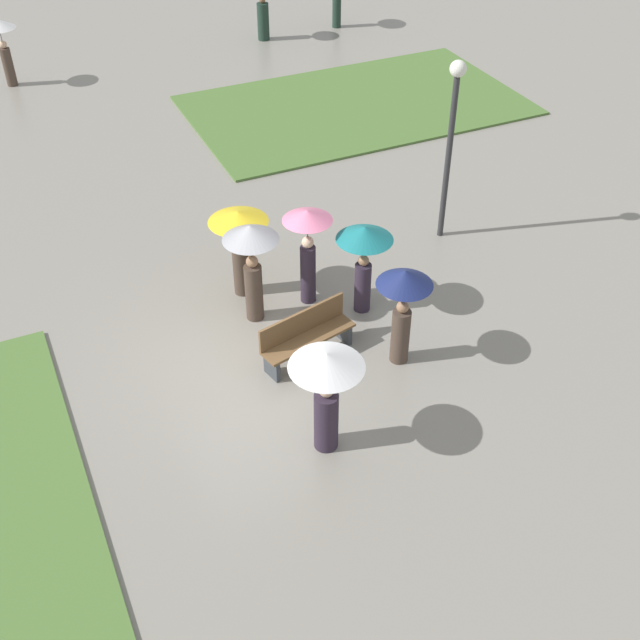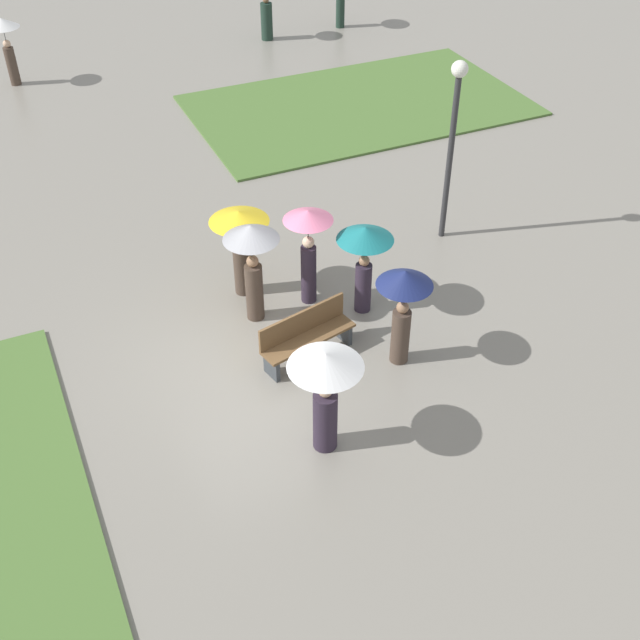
{
  "view_description": "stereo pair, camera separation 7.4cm",
  "coord_description": "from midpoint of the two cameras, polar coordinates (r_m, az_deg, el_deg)",
  "views": [
    {
      "loc": [
        -3.27,
        -9.99,
        9.17
      ],
      "look_at": [
        1.11,
        -0.5,
        0.81
      ],
      "focal_mm": 45.0,
      "sensor_mm": 36.0,
      "label": 1
    },
    {
      "loc": [
        -3.2,
        -10.02,
        9.17
      ],
      "look_at": [
        1.11,
        -0.5,
        0.81
      ],
      "focal_mm": 45.0,
      "sensor_mm": 36.0,
      "label": 2
    }
  ],
  "objects": [
    {
      "name": "lone_walker_far_path",
      "position": [
        25.31,
        -21.81,
        18.18
      ],
      "size": [
        0.93,
        0.93,
        1.89
      ],
      "rotation": [
        0.0,
        0.0,
        4.72
      ],
      "color": "#47382D",
      "rests_on": "ground_plane"
    },
    {
      "name": "ground_plane",
      "position": [
        13.96,
        -5.16,
        -2.62
      ],
      "size": [
        90.0,
        90.0,
        0.0
      ],
      "primitive_type": "plane",
      "color": "gray"
    },
    {
      "name": "crowd_person_white",
      "position": [
        11.5,
        0.27,
        -4.37
      ],
      "size": [
        1.11,
        1.11,
        1.84
      ],
      "rotation": [
        0.0,
        0.0,
        5.75
      ],
      "color": "#2D2333",
      "rests_on": "ground_plane"
    },
    {
      "name": "crowd_person_navy",
      "position": [
        13.07,
        5.8,
        1.68
      ],
      "size": [
        0.94,
        0.94,
        1.86
      ],
      "rotation": [
        0.0,
        0.0,
        1.98
      ],
      "color": "#47382D",
      "rests_on": "ground_plane"
    },
    {
      "name": "park_bench",
      "position": [
        13.63,
        -1.15,
        -1.05
      ],
      "size": [
        1.79,
        0.81,
        0.9
      ],
      "rotation": [
        0.0,
        0.0,
        0.23
      ],
      "color": "brown",
      "rests_on": "ground_plane"
    },
    {
      "name": "lamp_post",
      "position": [
        16.04,
        9.22,
        13.46
      ],
      "size": [
        0.32,
        0.32,
        3.76
      ],
      "color": "#2D2D30",
      "rests_on": "ground_plane"
    },
    {
      "name": "lawn_patch_far",
      "position": [
        22.83,
        2.5,
        15.02
      ],
      "size": [
        8.99,
        5.33,
        0.06
      ],
      "color": "#4C7033",
      "rests_on": "ground_plane"
    },
    {
      "name": "lone_walker_mid_plaza",
      "position": [
        27.39,
        -4.2,
        21.6
      ],
      "size": [
        0.91,
        0.91,
        1.89
      ],
      "rotation": [
        0.0,
        0.0,
        2.58
      ],
      "color": "#1E3328",
      "rests_on": "ground_plane"
    },
    {
      "name": "crowd_person_teal",
      "position": [
        14.18,
        3.01,
        5.12
      ],
      "size": [
        1.02,
        1.02,
        1.78
      ],
      "rotation": [
        0.0,
        0.0,
        3.78
      ],
      "color": "#2D2333",
      "rests_on": "ground_plane"
    },
    {
      "name": "crowd_person_yellow",
      "position": [
        14.71,
        -5.91,
        6.12
      ],
      "size": [
        1.1,
        1.1,
        1.77
      ],
      "rotation": [
        0.0,
        0.0,
        6.25
      ],
      "color": "#47382D",
      "rests_on": "ground_plane"
    },
    {
      "name": "crowd_person_grey",
      "position": [
        13.96,
        -5.06,
        4.88
      ],
      "size": [
        0.99,
        0.99,
        1.97
      ],
      "rotation": [
        0.0,
        0.0,
        1.26
      ],
      "color": "#47382D",
      "rests_on": "ground_plane"
    },
    {
      "name": "crowd_person_pink",
      "position": [
        14.38,
        -1.04,
        5.79
      ],
      "size": [
        0.9,
        0.9,
        1.95
      ],
      "rotation": [
        0.0,
        0.0,
        4.06
      ],
      "color": "#2D2333",
      "rests_on": "ground_plane"
    }
  ]
}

